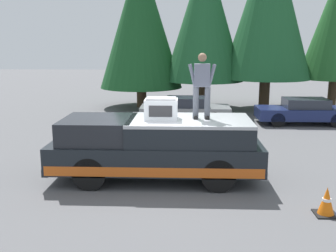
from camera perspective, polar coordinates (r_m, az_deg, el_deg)
The scene contains 10 objects.
ground_plane at distance 10.35m, azimuth -0.50°, elevation -8.29°, with size 90.00×90.00×0.00m, color #565659.
pickup_truck at distance 10.42m, azimuth -1.73°, elevation -3.12°, with size 2.01×5.54×1.65m.
compressor_unit at distance 10.13m, azimuth -1.00°, elevation 2.55°, with size 0.65×0.84×0.56m.
person_on_truck_bed at distance 10.16m, azimuth 4.95°, elevation 6.09°, with size 0.29×0.72×1.69m.
parked_car_navy at distance 18.71m, azimuth 19.10°, elevation 2.05°, with size 1.64×4.10×1.16m.
parked_car_grey at distance 18.14m, azimuth 2.58°, elevation 2.41°, with size 1.64×4.10×1.16m.
traffic_cone at distance 9.08m, azimuth 22.07°, elevation -10.22°, with size 0.47×0.47×0.62m.
conifer_left at distance 22.17m, azimuth 14.46°, elevation 16.96°, with size 4.74×4.74×9.64m.
conifer_center_left at distance 22.05m, azimuth 5.37°, elevation 15.72°, with size 4.38×4.38×8.59m.
conifer_center_right at distance 22.37m, azimuth -4.01°, elevation 15.00°, with size 4.60×4.60×8.46m.
Camera 1 is at (-9.70, -0.49, 3.58)m, focal length 41.89 mm.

